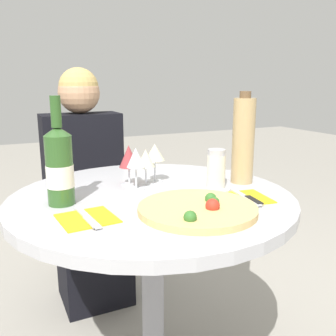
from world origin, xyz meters
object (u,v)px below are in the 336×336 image
dining_table (152,226)px  chair_behind_diner (83,213)px  wine_bottle (60,166)px  pizza_large (198,209)px  tall_carafe (243,140)px  seated_diner (87,195)px

dining_table → chair_behind_diner: 0.86m
dining_table → wine_bottle: bearing=174.1°
pizza_large → tall_carafe: (0.32, 0.22, 0.15)m
wine_bottle → seated_diner: bearing=71.0°
chair_behind_diner → seated_diner: (0.00, -0.13, 0.14)m
seated_diner → wine_bottle: seated_diner is taller
chair_behind_diner → tall_carafe: 1.05m
tall_carafe → seated_diner: bearing=121.4°
chair_behind_diner → wine_bottle: 0.95m
wine_bottle → chair_behind_diner: bearing=73.8°
dining_table → tall_carafe: (0.37, 0.00, 0.28)m
dining_table → wine_bottle: (-0.29, 0.03, 0.24)m
wine_bottle → tall_carafe: size_ratio=0.98×
wine_bottle → tall_carafe: bearing=-2.3°
seated_diner → dining_table: bearing=94.8°
dining_table → seated_diner: size_ratio=0.81×
dining_table → pizza_large: bearing=-76.4°
chair_behind_diner → tall_carafe: bearing=117.4°
seated_diner → wine_bottle: (-0.23, -0.68, 0.32)m
chair_behind_diner → pizza_large: 1.11m
dining_table → pizza_large: 0.26m
dining_table → tall_carafe: bearing=0.5°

